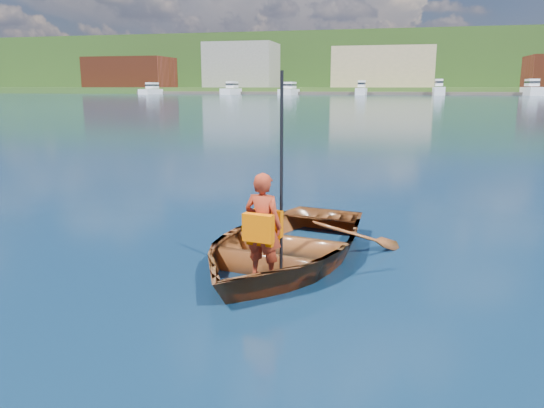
# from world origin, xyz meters

# --- Properties ---
(ground) EXTENTS (600.00, 600.00, 0.00)m
(ground) POSITION_xyz_m (0.00, 0.00, 0.00)
(ground) COLOR #162E46
(ground) RESTS_ON ground
(rowboat) EXTENTS (3.20, 3.99, 0.74)m
(rowboat) POSITION_xyz_m (-0.92, 0.44, 0.22)
(rowboat) COLOR brown
(rowboat) RESTS_ON ground
(child_paddler) EXTENTS (0.48, 0.39, 2.23)m
(child_paddler) POSITION_xyz_m (-0.95, -0.47, 0.70)
(child_paddler) COLOR #9F2E18
(child_paddler) RESTS_ON ground
(shoreline) EXTENTS (400.00, 140.00, 22.00)m
(shoreline) POSITION_xyz_m (0.00, 236.61, 10.32)
(shoreline) COLOR #3F5928
(shoreline) RESTS_ON ground
(dock) EXTENTS (160.05, 8.34, 0.80)m
(dock) POSITION_xyz_m (0.75, 148.00, 0.40)
(dock) COLOR brown
(dock) RESTS_ON ground
(waterfront_buildings) EXTENTS (202.00, 16.00, 14.00)m
(waterfront_buildings) POSITION_xyz_m (-7.74, 165.00, 7.74)
(waterfront_buildings) COLOR maroon
(waterfront_buildings) RESTS_ON ground
(marina_yachts) EXTENTS (143.06, 13.18, 4.44)m
(marina_yachts) POSITION_xyz_m (2.84, 143.31, 1.36)
(marina_yachts) COLOR white
(marina_yachts) RESTS_ON ground
(hillside_trees) EXTENTS (294.32, 73.66, 24.61)m
(hillside_trees) POSITION_xyz_m (-12.05, 234.50, 17.31)
(hillside_trees) COLOR #382314
(hillside_trees) RESTS_ON ground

